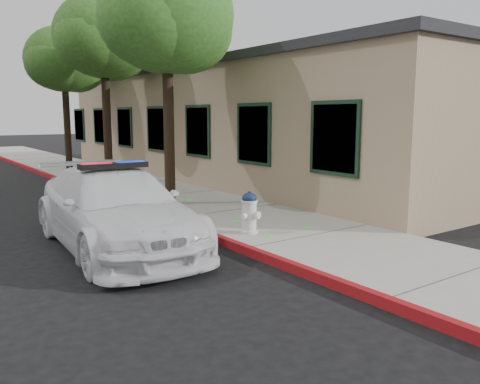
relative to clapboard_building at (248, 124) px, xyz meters
The scene contains 9 objects.
ground 11.42m from the clapboard_building, 126.62° to the right, with size 120.00×120.00×0.00m, color black.
sidewalk 8.13m from the clapboard_building, 130.31° to the right, with size 3.20×60.00×0.15m, color gray.
red_curb 9.18m from the clapboard_building, 137.85° to the right, with size 0.14×60.00×0.16m, color maroon.
clapboard_building is the anchor object (origin of this frame).
police_car 11.09m from the clapboard_building, 139.40° to the right, with size 2.39×5.26×1.61m.
fire_hydrant 10.23m from the clapboard_building, 126.33° to the right, with size 0.48×0.42×0.83m.
street_tree_near 7.62m from the clapboard_building, 143.13° to the right, with size 3.68×3.40×6.22m.
street_tree_mid 6.19m from the clapboard_building, 169.20° to the left, with size 3.49×3.39×6.42m.
street_tree_far 7.93m from the clapboard_building, 137.22° to the left, with size 3.33×3.12×5.90m.
Camera 1 is at (-4.96, -6.76, 2.46)m, focal length 36.74 mm.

